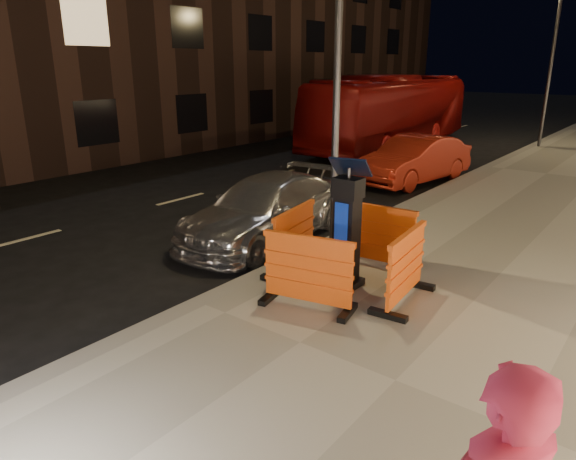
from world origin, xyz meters
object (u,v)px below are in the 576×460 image
Objects in this scene: parking_kiosk at (347,226)px; car_red at (413,182)px; bus_doubledecker at (389,147)px; car_silver at (266,239)px; barrier_kerbside at (294,239)px; barrier_bldgside at (406,267)px; barrier_back at (377,236)px; barrier_front at (308,272)px.

parking_kiosk reaches higher than car_red.
car_silver is at bearing -75.40° from bus_doubledecker.
parking_kiosk is 0.18× the size of bus_doubledecker.
barrier_kerbside is 2.11m from car_silver.
bus_doubledecker reaches higher than barrier_kerbside.
barrier_kerbside is 1.90m from barrier_bldgside.
barrier_back is 0.13× the size of bus_doubledecker.
barrier_back is at bearing -54.51° from barrier_kerbside.
parking_kiosk reaches higher than barrier_bldgside.
car_silver is (-1.61, 1.20, -0.66)m from barrier_kerbside.
parking_kiosk reaches higher than car_silver.
car_red is (0.11, 6.46, 0.00)m from car_silver.
parking_kiosk is 14.48m from bus_doubledecker.
car_silver is at bearing 169.98° from barrier_back.
car_silver is at bearing 43.87° from barrier_kerbside.
barrier_kerbside is (-0.95, -0.95, 0.00)m from barrier_back.
parking_kiosk is at bearing -94.51° from barrier_back.
barrier_back is 1.34m from barrier_kerbside.
barrier_front is 0.31× the size of car_silver.
barrier_back is 2.65m from car_silver.
barrier_bldgside is at bearing -99.51° from barrier_kerbside.
car_red is at bearing 100.22° from parking_kiosk.
parking_kiosk is 1.40× the size of barrier_kerbside.
parking_kiosk reaches higher than barrier_kerbside.
barrier_front is at bearing 129.49° from barrier_bldgside.
barrier_kerbside is 0.31× the size of car_silver.
barrier_back is (0.00, 1.90, 0.00)m from barrier_front.
car_silver is at bearing 127.51° from barrier_front.
barrier_front is at bearing -68.42° from bus_doubledecker.
parking_kiosk is 0.45× the size of car_red.
barrier_kerbside is at bearing -139.51° from barrier_back.
car_silver is (-2.56, 2.15, -0.66)m from barrier_front.
barrier_bldgside is at bearing -49.51° from barrier_back.
barrier_back is 13.60m from bus_doubledecker.
barrier_bldgside is (0.95, 0.00, -0.40)m from parking_kiosk.
parking_kiosk is at bearing -99.51° from barrier_kerbside.
parking_kiosk is 1.40× the size of barrier_back.
bus_doubledecker reaches higher than barrier_bldgside.
barrier_kerbside is (-0.95, 0.95, 0.00)m from barrier_front.
barrier_front is at bearing -144.51° from barrier_kerbside.
car_red reaches higher than car_silver.
barrier_back is 1.34m from barrier_bldgside.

